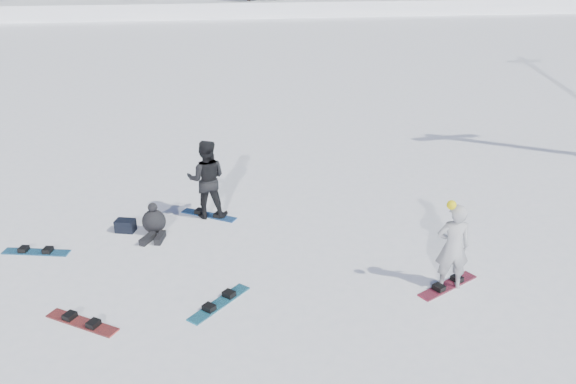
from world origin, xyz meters
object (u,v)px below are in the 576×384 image
object	(u,v)px
seated_rider	(154,223)
snowboard_loose_b	(82,323)
snowboarder_man	(207,179)
snowboard_loose_c	(36,252)
gear_bag	(125,226)
snowboard_loose_a	(219,303)
snowboarder_woman	(453,246)

from	to	relation	value
seated_rider	snowboard_loose_b	bearing A→B (deg)	-87.00
snowboard_loose_b	seated_rider	bearing A→B (deg)	105.56
snowboarder_man	snowboard_loose_c	xyz separation A→B (m)	(-3.89, -1.31, -1.00)
gear_bag	snowboard_loose_a	size ratio (longest dim) A/B	0.30
snowboard_loose_b	snowboarder_woman	bearing A→B (deg)	34.61
snowboard_loose_c	snowboarder_woman	bearing A→B (deg)	-4.40
snowboarder_man	gear_bag	bearing A→B (deg)	22.89
seated_rider	snowboarder_woman	bearing A→B (deg)	-7.52
snowboard_loose_c	snowboard_loose_b	bearing A→B (deg)	-49.32
snowboard_loose_b	snowboard_loose_a	xyz separation A→B (m)	(2.50, 0.21, 0.00)
seated_rider	snowboard_loose_a	size ratio (longest dim) A/B	0.68
snowboarder_woman	snowboard_loose_a	world-z (taller)	snowboarder_woman
snowboard_loose_c	snowboard_loose_a	world-z (taller)	same
snowboard_loose_a	snowboard_loose_b	bearing A→B (deg)	139.86
snowboarder_woman	snowboard_loose_b	size ratio (longest dim) A/B	1.31
snowboarder_man	seated_rider	xyz separation A→B (m)	(-1.30, -0.80, -0.71)
gear_bag	snowboard_loose_b	bearing A→B (deg)	-96.58
gear_bag	snowboard_loose_c	size ratio (longest dim) A/B	0.30
snowboard_loose_c	seated_rider	bearing A→B (deg)	24.68
gear_bag	snowboard_loose_c	bearing A→B (deg)	-158.16
snowboarder_woman	snowboard_loose_a	size ratio (longest dim) A/B	1.31
gear_bag	snowboard_loose_c	world-z (taller)	gear_bag
snowboarder_man	snowboard_loose_b	xyz separation A→B (m)	(-2.42, -4.18, -1.00)
gear_bag	snowboard_loose_b	distance (m)	3.65
seated_rider	snowboard_loose_b	xyz separation A→B (m)	(-1.12, -3.38, -0.29)
snowboard_loose_b	snowboard_loose_a	bearing A→B (deg)	38.65
snowboard_loose_c	snowboard_loose_a	xyz separation A→B (m)	(3.97, -2.66, 0.00)
snowboarder_man	gear_bag	world-z (taller)	snowboarder_man
gear_bag	snowboard_loose_a	world-z (taller)	gear_bag
snowboard_loose_b	gear_bag	bearing A→B (deg)	117.31
snowboarder_woman	gear_bag	size ratio (longest dim) A/B	4.38
snowboarder_man	snowboard_loose_b	size ratio (longest dim) A/B	1.35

